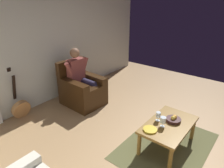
# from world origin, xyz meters

# --- Properties ---
(ground_plane) EXTENTS (6.81, 6.81, 0.00)m
(ground_plane) POSITION_xyz_m (0.00, 0.00, 0.00)
(ground_plane) COLOR #A37F54
(wall_back) EXTENTS (6.06, 0.06, 2.67)m
(wall_back) POSITION_xyz_m (0.00, -2.87, 1.33)
(wall_back) COLOR silver
(wall_back) RESTS_ON ground
(rug) EXTENTS (1.70, 1.21, 0.01)m
(rug) POSITION_xyz_m (0.04, -0.02, 0.00)
(rug) COLOR brown
(rug) RESTS_ON ground
(armchair) EXTENTS (0.75, 0.88, 0.95)m
(armchair) POSITION_xyz_m (-0.15, -2.14, 0.33)
(armchair) COLOR #321D0C
(armchair) RESTS_ON ground
(person_seated) EXTENTS (0.64, 0.62, 1.24)m
(person_seated) POSITION_xyz_m (-0.15, -2.17, 0.66)
(person_seated) COLOR brown
(person_seated) RESTS_ON ground
(coffee_table) EXTENTS (0.99, 0.61, 0.43)m
(coffee_table) POSITION_xyz_m (0.04, -0.02, 0.37)
(coffee_table) COLOR brown
(coffee_table) RESTS_ON ground
(guitar) EXTENTS (0.36, 0.32, 1.01)m
(guitar) POSITION_xyz_m (1.01, -2.67, 0.22)
(guitar) COLOR #B07B48
(guitar) RESTS_ON ground
(wine_glass_near) EXTENTS (0.09, 0.09, 0.16)m
(wine_glass_near) POSITION_xyz_m (0.16, -0.07, 0.54)
(wine_glass_near) COLOR silver
(wine_glass_near) RESTS_ON coffee_table
(wine_glass_far) EXTENTS (0.07, 0.07, 0.15)m
(wine_glass_far) POSITION_xyz_m (0.06, -0.20, 0.53)
(wine_glass_far) COLOR silver
(wine_glass_far) RESTS_ON coffee_table
(fruit_bowl) EXTENTS (0.23, 0.23, 0.11)m
(fruit_bowl) POSITION_xyz_m (-0.07, 0.00, 0.47)
(fruit_bowl) COLOR #341B1B
(fruit_bowl) RESTS_ON coffee_table
(decorative_dish) EXTENTS (0.21, 0.21, 0.02)m
(decorative_dish) POSITION_xyz_m (0.37, -0.17, 0.44)
(decorative_dish) COLOR gold
(decorative_dish) RESTS_ON coffee_table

